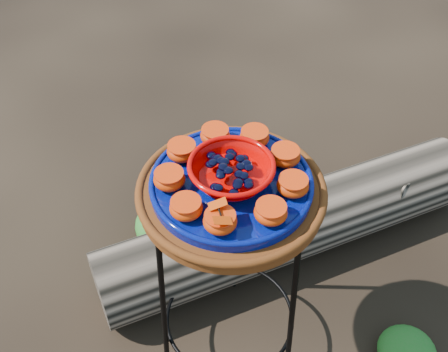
# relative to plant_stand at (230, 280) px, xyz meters

# --- Properties ---
(ground) EXTENTS (60.00, 60.00, 0.00)m
(ground) POSITION_rel_plant_stand_xyz_m (0.00, 0.00, -0.35)
(ground) COLOR black
(plant_stand) EXTENTS (0.44, 0.44, 0.70)m
(plant_stand) POSITION_rel_plant_stand_xyz_m (0.00, 0.00, 0.00)
(plant_stand) COLOR black
(plant_stand) RESTS_ON ground
(terracotta_saucer) EXTENTS (0.46, 0.46, 0.04)m
(terracotta_saucer) POSITION_rel_plant_stand_xyz_m (0.00, 0.00, 0.37)
(terracotta_saucer) COLOR #5B2508
(terracotta_saucer) RESTS_ON plant_stand
(cobalt_plate) EXTENTS (0.39, 0.39, 0.03)m
(cobalt_plate) POSITION_rel_plant_stand_xyz_m (0.00, 0.00, 0.40)
(cobalt_plate) COLOR #040045
(cobalt_plate) RESTS_ON terracotta_saucer
(red_bowl) EXTENTS (0.20, 0.20, 0.05)m
(red_bowl) POSITION_rel_plant_stand_xyz_m (0.00, 0.00, 0.44)
(red_bowl) COLOR #D00301
(red_bowl) RESTS_ON cobalt_plate
(glass_gems) EXTENTS (0.15, 0.15, 0.03)m
(glass_gems) POSITION_rel_plant_stand_xyz_m (0.00, 0.00, 0.48)
(glass_gems) COLOR black
(glass_gems) RESTS_ON red_bowl
(orange_half_0) EXTENTS (0.08, 0.08, 0.04)m
(orange_half_0) POSITION_rel_plant_stand_xyz_m (-0.01, -0.15, 0.43)
(orange_half_0) COLOR #B62409
(orange_half_0) RESTS_ON cobalt_plate
(orange_half_1) EXTENTS (0.08, 0.08, 0.04)m
(orange_half_1) POSITION_rel_plant_stand_xyz_m (0.10, -0.11, 0.43)
(orange_half_1) COLOR #B62409
(orange_half_1) RESTS_ON cobalt_plate
(orange_half_2) EXTENTS (0.08, 0.08, 0.04)m
(orange_half_2) POSITION_rel_plant_stand_xyz_m (0.14, -0.02, 0.43)
(orange_half_2) COLOR #B62409
(orange_half_2) RESTS_ON cobalt_plate
(orange_half_3) EXTENTS (0.08, 0.08, 0.04)m
(orange_half_3) POSITION_rel_plant_stand_xyz_m (0.13, 0.08, 0.43)
(orange_half_3) COLOR #B62409
(orange_half_3) RESTS_ON cobalt_plate
(orange_half_4) EXTENTS (0.08, 0.08, 0.04)m
(orange_half_4) POSITION_rel_plant_stand_xyz_m (0.05, 0.14, 0.43)
(orange_half_4) COLOR #B62409
(orange_half_4) RESTS_ON cobalt_plate
(orange_half_5) EXTENTS (0.08, 0.08, 0.04)m
(orange_half_5) POSITION_rel_plant_stand_xyz_m (-0.05, 0.14, 0.43)
(orange_half_5) COLOR #B62409
(orange_half_5) RESTS_ON cobalt_plate
(orange_half_6) EXTENTS (0.08, 0.08, 0.04)m
(orange_half_6) POSITION_rel_plant_stand_xyz_m (-0.13, 0.07, 0.43)
(orange_half_6) COLOR #B62409
(orange_half_6) RESTS_ON cobalt_plate
(orange_half_7) EXTENTS (0.08, 0.08, 0.04)m
(orange_half_7) POSITION_rel_plant_stand_xyz_m (-0.14, -0.03, 0.43)
(orange_half_7) COLOR #B62409
(orange_half_7) RESTS_ON cobalt_plate
(orange_half_8) EXTENTS (0.08, 0.08, 0.04)m
(orange_half_8) POSITION_rel_plant_stand_xyz_m (-0.09, -0.11, 0.43)
(orange_half_8) COLOR #B62409
(orange_half_8) RESTS_ON cobalt_plate
(butterfly) EXTENTS (0.10, 0.08, 0.02)m
(butterfly) POSITION_rel_plant_stand_xyz_m (-0.01, -0.15, 0.46)
(butterfly) COLOR #D13905
(butterfly) RESTS_ON orange_half_0
(driftwood_log) EXTENTS (1.44, 1.02, 0.27)m
(driftwood_log) POSITION_rel_plant_stand_xyz_m (0.19, 0.41, -0.22)
(driftwood_log) COLOR black
(driftwood_log) RESTS_ON ground
(foliage_left) EXTENTS (0.24, 0.24, 0.12)m
(foliage_left) POSITION_rel_plant_stand_xyz_m (-0.34, 0.20, -0.29)
(foliage_left) COLOR #1A6E1C
(foliage_left) RESTS_ON ground
(foliage_right) EXTENTS (0.19, 0.19, 0.09)m
(foliage_right) POSITION_rel_plant_stand_xyz_m (0.58, -0.02, -0.30)
(foliage_right) COLOR #1A6E1C
(foliage_right) RESTS_ON ground
(foliage_back) EXTENTS (0.27, 0.27, 0.14)m
(foliage_back) POSITION_rel_plant_stand_xyz_m (-0.26, 0.43, -0.28)
(foliage_back) COLOR #1A6E1C
(foliage_back) RESTS_ON ground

